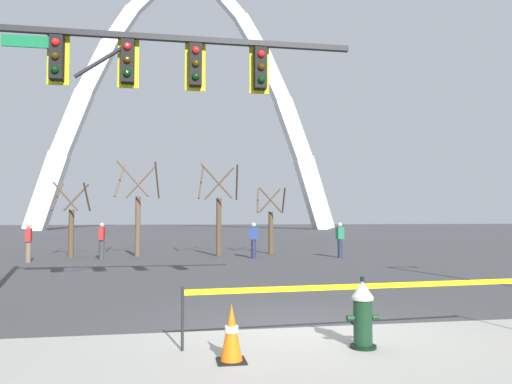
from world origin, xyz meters
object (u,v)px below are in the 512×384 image
object	(u,v)px
pedestrian_walking_right	(102,241)
pedestrian_near_trees	(29,242)
pedestrian_walking_left	(340,240)
pedestrian_standing_center	(254,240)
traffic_cone_by_hydrant	(232,334)
monument_arch	(187,116)
fire_hydrant	(362,314)
traffic_signal_gantry	(106,92)

from	to	relation	value
pedestrian_walking_right	pedestrian_near_trees	distance (m)	2.87
pedestrian_walking_left	pedestrian_near_trees	xyz separation A→B (m)	(-13.24, -0.11, 0.00)
pedestrian_standing_center	pedestrian_near_trees	size ratio (longest dim) A/B	1.00
pedestrian_standing_center	pedestrian_near_trees	bearing A→B (deg)	-177.47
pedestrian_standing_center	pedestrian_walking_right	xyz separation A→B (m)	(-6.58, 0.43, 0.00)
traffic_cone_by_hydrant	pedestrian_standing_center	xyz separation A→B (m)	(2.85, 15.41, 0.46)
monument_arch	pedestrian_standing_center	bearing A→B (deg)	-88.28
monument_arch	pedestrian_walking_right	xyz separation A→B (m)	(-5.04, -50.85, -16.13)
fire_hydrant	traffic_cone_by_hydrant	xyz separation A→B (m)	(-1.87, -0.35, -0.11)
fire_hydrant	pedestrian_standing_center	size ratio (longest dim) A/B	0.62
fire_hydrant	pedestrian_walking_right	world-z (taller)	pedestrian_walking_right
pedestrian_near_trees	traffic_signal_gantry	bearing A→B (deg)	-68.07
fire_hydrant	pedestrian_near_trees	size ratio (longest dim) A/B	0.62
fire_hydrant	monument_arch	size ratio (longest dim) A/B	0.02
fire_hydrant	pedestrian_walking_left	distance (m)	15.55
monument_arch	pedestrian_walking_left	world-z (taller)	monument_arch
traffic_cone_by_hydrant	traffic_signal_gantry	distance (m)	6.16
monument_arch	traffic_signal_gantry	bearing A→B (deg)	-93.12
pedestrian_walking_left	pedestrian_standing_center	distance (m)	3.93
pedestrian_walking_left	pedestrian_standing_center	world-z (taller)	same
traffic_signal_gantry	pedestrian_walking_right	size ratio (longest dim) A/B	4.92
traffic_signal_gantry	traffic_cone_by_hydrant	bearing A→B (deg)	-63.05
traffic_signal_gantry	pedestrian_walking_left	bearing A→B (deg)	51.04
monument_arch	pedestrian_walking_right	world-z (taller)	monument_arch
pedestrian_near_trees	fire_hydrant	bearing A→B (deg)	-60.32
traffic_cone_by_hydrant	traffic_signal_gantry	xyz separation A→B (m)	(-2.10, 4.14, 4.05)
traffic_signal_gantry	monument_arch	distance (m)	63.89
fire_hydrant	pedestrian_standing_center	bearing A→B (deg)	86.31
pedestrian_walking_left	pedestrian_near_trees	world-z (taller)	same
pedestrian_walking_right	pedestrian_near_trees	world-z (taller)	same
fire_hydrant	pedestrian_walking_right	distance (m)	16.48
fire_hydrant	pedestrian_standing_center	distance (m)	15.10
pedestrian_walking_right	fire_hydrant	bearing A→B (deg)	-70.11
monument_arch	pedestrian_walking_left	bearing A→B (deg)	-83.96
fire_hydrant	traffic_cone_by_hydrant	bearing A→B (deg)	-169.54
monument_arch	pedestrian_standing_center	xyz separation A→B (m)	(1.54, -51.28, -16.13)
pedestrian_near_trees	traffic_cone_by_hydrant	bearing A→B (deg)	-66.64
fire_hydrant	pedestrian_near_trees	world-z (taller)	pedestrian_near_trees
traffic_signal_gantry	pedestrian_near_trees	bearing A→B (deg)	111.93
monument_arch	pedestrian_near_trees	world-z (taller)	monument_arch
pedestrian_near_trees	pedestrian_walking_left	bearing A→B (deg)	0.47
traffic_signal_gantry	pedestrian_walking_left	xyz separation A→B (m)	(8.87, 10.97, -3.59)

